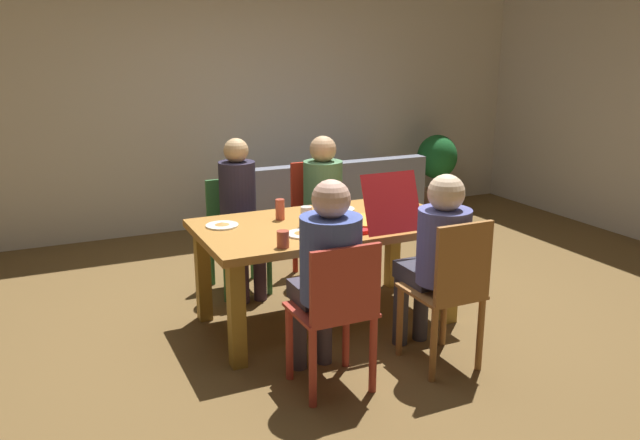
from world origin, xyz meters
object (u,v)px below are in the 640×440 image
object	(u,v)px
dining_table	(326,236)
plate_0	(303,233)
drinking_glass_0	(306,217)
potted_plant	(437,166)
chair_2	(236,229)
person_2	(240,205)
drinking_glass_2	(283,239)
person_1	(326,196)
couch	(330,206)
plate_1	(222,225)
chair_3	(450,289)
person_3	(437,251)
chair_1	(318,217)
pizza_box_0	(375,219)
chair_0	(337,312)
drinking_glass_1	(280,209)
person_0	(327,264)
plate_2	(339,209)

from	to	relation	value
dining_table	plate_0	xyz separation A→B (m)	(-0.27, -0.22, 0.11)
plate_0	drinking_glass_0	size ratio (longest dim) A/B	1.61
potted_plant	dining_table	bearing A→B (deg)	-138.04
chair_2	person_2	distance (m)	0.27
drinking_glass_0	drinking_glass_2	size ratio (longest dim) A/B	1.31
potted_plant	person_1	bearing A→B (deg)	-145.46
person_1	couch	world-z (taller)	person_1
person_2	plate_1	xyz separation A→B (m)	(-0.32, -0.58, 0.03)
person_1	person_2	xyz separation A→B (m)	(-0.73, 0.00, -0.00)
chair_2	chair_3	world-z (taller)	chair_3
person_3	potted_plant	distance (m)	3.71
person_1	drinking_glass_2	xyz separation A→B (m)	(-0.85, -1.18, 0.07)
chair_2	plate_1	xyz separation A→B (m)	(-0.32, -0.72, 0.26)
chair_3	drinking_glass_0	size ratio (longest dim) A/B	6.95
chair_3	potted_plant	bearing A→B (deg)	56.32
chair_1	potted_plant	bearing A→B (deg)	31.86
chair_2	plate_0	world-z (taller)	chair_2
person_3	pizza_box_0	distance (m)	0.58
dining_table	chair_0	xyz separation A→B (m)	(-0.37, -0.91, -0.14)
person_3	drinking_glass_0	world-z (taller)	person_3
plate_1	couch	xyz separation A→B (m)	(1.68, 1.82, -0.46)
plate_1	couch	size ratio (longest dim) A/B	0.12
person_1	drinking_glass_1	world-z (taller)	person_1
person_0	person_3	world-z (taller)	person_0
person_0	chair_2	size ratio (longest dim) A/B	1.40
chair_3	pizza_box_0	xyz separation A→B (m)	(-0.12, 0.71, 0.27)
chair_0	dining_table	bearing A→B (deg)	68.00
pizza_box_0	plate_1	world-z (taller)	pizza_box_0
chair_0	plate_0	world-z (taller)	chair_0
dining_table	chair_0	bearing A→B (deg)	-112.00
plate_1	chair_3	bearing A→B (deg)	-47.63
chair_0	drinking_glass_2	bearing A→B (deg)	102.77
chair_1	drinking_glass_1	size ratio (longest dim) A/B	6.57
person_1	plate_2	bearing A→B (deg)	-104.81
pizza_box_0	drinking_glass_2	xyz separation A→B (m)	(-0.73, -0.17, -0.00)
chair_0	plate_2	size ratio (longest dim) A/B	3.83
person_2	potted_plant	size ratio (longest dim) A/B	1.35
chair_3	chair_2	bearing A→B (deg)	111.38
person_0	drinking_glass_2	world-z (taller)	person_0
chair_3	drinking_glass_2	distance (m)	1.04
plate_2	drinking_glass_0	world-z (taller)	drinking_glass_0
person_2	chair_2	bearing A→B (deg)	90.00
person_1	chair_2	distance (m)	0.78
chair_0	chair_1	distance (m)	1.97
person_1	pizza_box_0	bearing A→B (deg)	-96.63
chair_0	plate_1	xyz separation A→B (m)	(-0.32, 1.11, 0.25)
person_2	drinking_glass_2	distance (m)	1.19
pizza_box_0	drinking_glass_2	distance (m)	0.75
drinking_glass_0	pizza_box_0	bearing A→B (deg)	-25.53
person_3	pizza_box_0	bearing A→B (deg)	101.90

